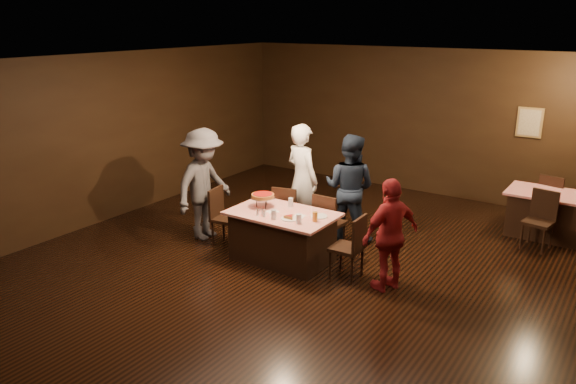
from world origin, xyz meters
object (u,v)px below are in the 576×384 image
Objects in this scene: pizza_stand at (263,196)px; glass_front_right at (299,219)px; main_table at (283,236)px; chair_end_left at (227,217)px; plate_empty at (319,216)px; glass_amber at (315,217)px; chair_end_right at (347,247)px; chair_far_right at (330,222)px; diner_red_shirt at (391,235)px; diner_navy_hoodie at (349,188)px; chair_back_near at (538,221)px; glass_back at (291,202)px; diner_white_jacket at (302,180)px; diner_grey_knit at (204,184)px; chair_far_left at (288,212)px; glass_front_left at (274,214)px; back_table at (546,214)px; chair_back_far at (553,200)px.

pizza_stand reaches higher than glass_front_right.
chair_end_left reaches higher than main_table.
glass_amber is at bearing -75.96° from plate_empty.
chair_end_right is 3.80× the size of plate_empty.
chair_far_right is (0.40, 0.75, 0.09)m from main_table.
diner_red_shirt reaches higher than chair_far_right.
diner_red_shirt is (1.31, -1.30, -0.11)m from diner_navy_hoodie.
glass_back is (-3.20, -2.32, 0.37)m from chair_back_near.
chair_end_left reaches higher than glass_back.
diner_white_jacket reaches higher than chair_back_near.
plate_empty is (2.16, 0.10, -0.16)m from diner_grey_knit.
plate_empty is (0.11, -1.17, -0.12)m from diner_navy_hoodie.
chair_far_left and chair_back_near have the same top height.
plate_empty is (0.95, 0.10, -0.17)m from pizza_stand.
chair_far_right is 0.73m from glass_back.
diner_grey_knit is at bearing 168.12° from glass_front_left.
diner_navy_hoodie is (-0.66, 1.32, 0.42)m from chair_end_right.
chair_end_left is (-1.10, 0.00, 0.09)m from main_table.
diner_grey_knit is at bearing 171.74° from glass_front_right.
glass_front_left is (-3.10, -2.92, 0.37)m from chair_back_near.
diner_white_jacket is (0.73, 1.14, 0.48)m from chair_end_left.
diner_white_jacket is at bearing 132.97° from plate_empty.
back_table is at bearing 50.63° from plate_empty.
diner_red_shirt is 11.26× the size of glass_back.
diner_white_jacket is at bearing -148.25° from back_table.
diner_grey_knit is (-4.76, -2.57, 0.46)m from chair_back_near.
chair_far_left is at bearing 118.07° from main_table.
diner_navy_hoodie reaches higher than glass_front_right.
diner_navy_hoodie is (-2.72, -1.30, 0.42)m from chair_back_near.
chair_far_left and chair_end_left have the same top height.
chair_back_near is at bearing -63.39° from diner_grey_knit.
diner_grey_knit is (-1.61, 0.05, 0.55)m from main_table.
chair_back_far is at bearing -151.83° from chair_far_left.
glass_front_left is (0.45, -0.35, -0.11)m from pizza_stand.
diner_white_jacket reaches higher than chair_back_far.
chair_back_near is 1.00× the size of chair_back_far.
chair_back_far is 6.79× the size of glass_amber.
glass_front_right is (0.01, -1.57, -0.06)m from diner_navy_hoodie.
pizza_stand is at bearing -144.46° from glass_back.
chair_far_left reaches higher than glass_amber.
pizza_stand is at bearing 42.49° from chair_far_right.
diner_red_shirt reaches higher than glass_back.
diner_white_jacket is at bearing 106.37° from glass_front_left.
pizza_stand is at bearing 172.87° from main_table.
diner_red_shirt is (1.34, -0.73, 0.31)m from chair_far_right.
chair_back_near is 3.86m from diner_white_jacket.
chair_back_near reaches higher than glass_amber.
chair_end_left is at bearing 34.99° from diner_navy_hoodie.
chair_back_far is 2.50× the size of pizza_stand.
chair_back_near reaches higher than glass_front_right.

